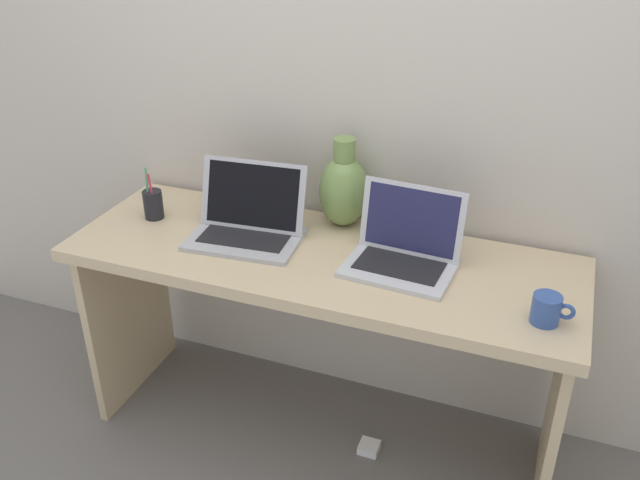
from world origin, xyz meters
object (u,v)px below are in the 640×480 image
laptop_right (405,246)px  coffee_mug (547,309)px  laptop_left (249,219)px  power_brick (369,447)px  pen_cup (153,204)px  green_vase (344,189)px

laptop_right → coffee_mug: bearing=-21.3°
laptop_left → power_brick: laptop_left is taller
pen_cup → power_brick: 1.15m
coffee_mug → green_vase: bearing=153.0°
green_vase → power_brick: size_ratio=4.40×
laptop_left → coffee_mug: 0.97m
laptop_left → green_vase: (0.26, 0.19, 0.07)m
green_vase → coffee_mug: size_ratio=2.71×
laptop_right → power_brick: (-0.06, -0.07, -0.80)m
laptop_left → laptop_right: size_ratio=1.11×
laptop_left → pen_cup: 0.37m
pen_cup → power_brick: size_ratio=2.64×
coffee_mug → pen_cup: pen_cup is taller
power_brick → green_vase: bearing=127.9°
laptop_right → pen_cup: bearing=-179.8°
laptop_left → power_brick: bearing=-7.9°
green_vase → power_brick: 0.92m
coffee_mug → laptop_left: bearing=170.3°
green_vase → laptop_right: bearing=-35.2°
laptop_left → pen_cup: size_ratio=2.05×
laptop_left → green_vase: bearing=36.0°
green_vase → coffee_mug: green_vase is taller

